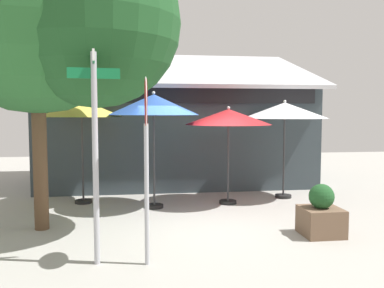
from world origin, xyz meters
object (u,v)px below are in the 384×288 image
object	(u,v)px
patio_umbrella_crimson_right	(228,118)
shade_tree	(53,9)
patio_umbrella_mustard_left	(82,109)
sidewalk_planter	(321,215)
patio_umbrella_ivory_far_right	(285,111)
stop_sign	(146,135)
street_sign_post	(95,139)
patio_umbrella_royal_blue_center	(154,105)

from	to	relation	value
patio_umbrella_crimson_right	shade_tree	bearing A→B (deg)	-154.14
patio_umbrella_mustard_left	shade_tree	size ratio (longest dim) A/B	0.42
patio_umbrella_crimson_right	sidewalk_planter	bearing A→B (deg)	-68.06
patio_umbrella_ivory_far_right	stop_sign	bearing A→B (deg)	-131.00
sidewalk_planter	patio_umbrella_mustard_left	bearing A→B (deg)	144.62
shade_tree	sidewalk_planter	size ratio (longest dim) A/B	6.64
street_sign_post	patio_umbrella_ivory_far_right	xyz separation A→B (m)	(4.62, 4.30, 0.43)
shade_tree	patio_umbrella_ivory_far_right	bearing A→B (deg)	23.21
patio_umbrella_crimson_right	patio_umbrella_royal_blue_center	bearing A→B (deg)	-173.80
patio_umbrella_mustard_left	sidewalk_planter	distance (m)	6.29
patio_umbrella_royal_blue_center	sidewalk_planter	world-z (taller)	patio_umbrella_royal_blue_center
street_sign_post	patio_umbrella_royal_blue_center	xyz separation A→B (m)	(1.04, 3.59, 0.56)
patio_umbrella_mustard_left	patio_umbrella_ivory_far_right	xyz separation A→B (m)	(5.37, -0.07, -0.05)
stop_sign	sidewalk_planter	xyz separation A→B (m)	(3.33, 1.05, -1.60)
street_sign_post	shade_tree	bearing A→B (deg)	116.04
patio_umbrella_ivory_far_right	shade_tree	size ratio (longest dim) A/B	0.41
patio_umbrella_mustard_left	patio_umbrella_royal_blue_center	bearing A→B (deg)	-23.36
shade_tree	street_sign_post	bearing A→B (deg)	-63.96
patio_umbrella_royal_blue_center	sidewalk_planter	size ratio (longest dim) A/B	2.88
street_sign_post	patio_umbrella_royal_blue_center	world-z (taller)	street_sign_post
stop_sign	patio_umbrella_royal_blue_center	world-z (taller)	stop_sign
street_sign_post	sidewalk_planter	xyz separation A→B (m)	(4.10, 0.92, -1.55)
patio_umbrella_mustard_left	patio_umbrella_crimson_right	world-z (taller)	patio_umbrella_mustard_left
shade_tree	patio_umbrella_mustard_left	bearing A→B (deg)	85.78
stop_sign	patio_umbrella_mustard_left	world-z (taller)	stop_sign
patio_umbrella_mustard_left	sidewalk_planter	bearing A→B (deg)	-35.38
patio_umbrella_royal_blue_center	shade_tree	distance (m)	3.16
street_sign_post	stop_sign	xyz separation A→B (m)	(0.77, -0.13, 0.05)
stop_sign	patio_umbrella_royal_blue_center	distance (m)	3.77
patio_umbrella_royal_blue_center	patio_umbrella_crimson_right	size ratio (longest dim) A/B	1.14
street_sign_post	patio_umbrella_ivory_far_right	distance (m)	6.32
patio_umbrella_crimson_right	shade_tree	xyz separation A→B (m)	(-3.88, -1.88, 2.10)
stop_sign	shade_tree	bearing A→B (deg)	129.80
patio_umbrella_mustard_left	patio_umbrella_crimson_right	bearing A→B (deg)	-8.78
patio_umbrella_ivory_far_right	shade_tree	world-z (taller)	shade_tree
patio_umbrella_crimson_right	street_sign_post	bearing A→B (deg)	-127.79
street_sign_post	patio_umbrella_mustard_left	bearing A→B (deg)	99.81
patio_umbrella_royal_blue_center	street_sign_post	bearing A→B (deg)	-106.22
patio_umbrella_crimson_right	sidewalk_planter	world-z (taller)	patio_umbrella_crimson_right
patio_umbrella_crimson_right	patio_umbrella_ivory_far_right	distance (m)	1.76
patio_umbrella_mustard_left	sidewalk_planter	size ratio (longest dim) A/B	2.76
patio_umbrella_crimson_right	stop_sign	bearing A→B (deg)	-118.98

